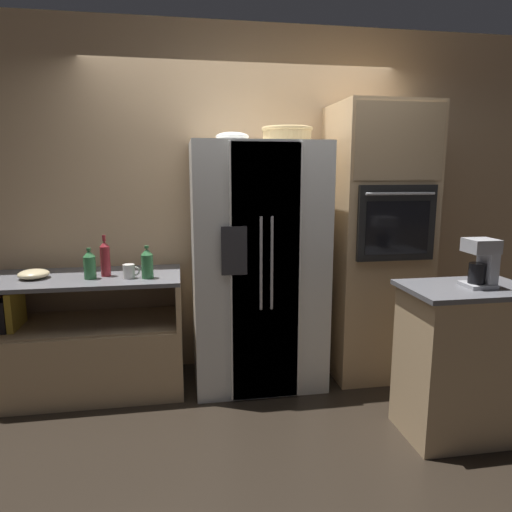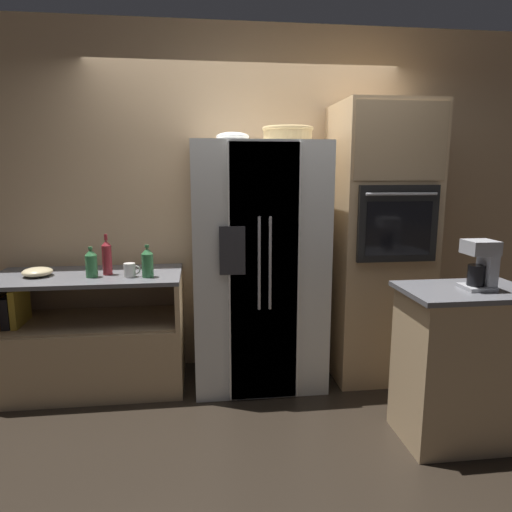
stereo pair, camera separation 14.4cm
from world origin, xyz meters
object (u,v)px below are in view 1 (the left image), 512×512
at_px(wall_oven, 375,242).
at_px(fruit_bowl, 232,137).
at_px(wicker_basket, 287,134).
at_px(bottle_wide, 147,263).
at_px(bottle_tall, 90,264).
at_px(bottle_short, 105,258).
at_px(mug, 129,271).
at_px(mixing_bowl, 34,274).
at_px(coffee_maker, 483,261).
at_px(refrigerator, 257,266).

distance_m(wall_oven, fruit_bowl, 1.41).
xyz_separation_m(wall_oven, wicker_basket, (-0.75, -0.06, 0.84)).
bearing_deg(bottle_wide, bottle_tall, 173.27).
bearing_deg(bottle_short, fruit_bowl, -1.41).
bearing_deg(bottle_wide, mug, 171.89).
distance_m(mixing_bowl, coffee_maker, 3.00).
relative_size(refrigerator, bottle_tall, 8.33).
distance_m(bottle_short, coffee_maker, 2.53).
relative_size(wall_oven, mixing_bowl, 10.06).
xyz_separation_m(wall_oven, fruit_bowl, (-1.15, -0.04, 0.81)).
bearing_deg(mixing_bowl, bottle_short, -0.34).
distance_m(mug, mixing_bowl, 0.69).
xyz_separation_m(fruit_bowl, mug, (-0.77, -0.08, -0.95)).
bearing_deg(wicker_basket, bottle_tall, -178.99).
distance_m(wicker_basket, fruit_bowl, 0.40).
relative_size(mug, coffee_maker, 0.41).
distance_m(fruit_bowl, bottle_short, 1.29).
height_order(wicker_basket, coffee_maker, wicker_basket).
relative_size(bottle_tall, bottle_wide, 0.94).
bearing_deg(bottle_tall, wall_oven, 2.22).
relative_size(fruit_bowl, coffee_maker, 0.83).
height_order(bottle_wide, mug, bottle_wide).
height_order(wicker_basket, mixing_bowl, wicker_basket).
height_order(wall_oven, bottle_short, wall_oven).
relative_size(refrigerator, mixing_bowl, 8.68).
xyz_separation_m(wicker_basket, mixing_bowl, (-1.84, 0.05, -1.00)).
bearing_deg(mug, wall_oven, 3.41).
relative_size(refrigerator, coffee_maker, 6.39).
relative_size(wicker_basket, bottle_wide, 1.58).
xyz_separation_m(bottle_short, bottle_wide, (0.31, -0.12, -0.02)).
height_order(fruit_bowl, coffee_maker, fruit_bowl).
xyz_separation_m(fruit_bowl, coffee_maker, (1.37, -0.99, -0.77)).
bearing_deg(bottle_wide, bottle_short, 158.65).
height_order(wicker_basket, mug, wicker_basket).
distance_m(refrigerator, bottle_tall, 1.23).
relative_size(fruit_bowl, mixing_bowl, 1.12).
height_order(wall_oven, fruit_bowl, wall_oven).
bearing_deg(refrigerator, mixing_bowl, 179.54).
relative_size(wall_oven, coffee_maker, 7.40).
xyz_separation_m(wicker_basket, bottle_wide, (-1.04, -0.07, -0.92)).
relative_size(wicker_basket, bottle_short, 1.23).
xyz_separation_m(refrigerator, mug, (-0.95, -0.09, 0.01)).
bearing_deg(mug, mixing_bowl, 171.24).
relative_size(wall_oven, mug, 17.90).
relative_size(wall_oven, wicker_basket, 5.76).
bearing_deg(bottle_short, mixing_bowl, 179.66).
distance_m(wall_oven, bottle_short, 2.10).
height_order(refrigerator, wall_oven, wall_oven).
relative_size(wicker_basket, mug, 3.11).
height_order(wall_oven, mixing_bowl, wall_oven).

